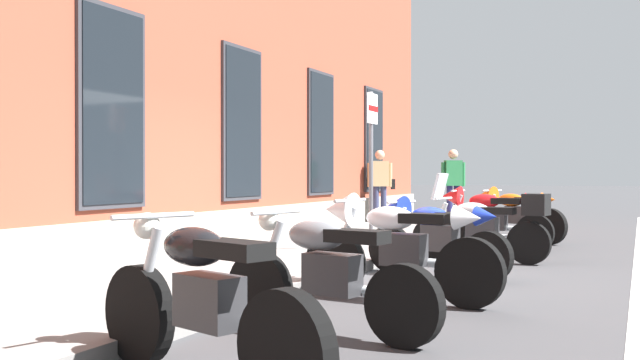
# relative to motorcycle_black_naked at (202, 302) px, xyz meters

# --- Properties ---
(ground_plane) EXTENTS (140.00, 140.00, 0.00)m
(ground_plane) POSITION_rel_motorcycle_black_naked_xyz_m (4.97, 0.83, -0.50)
(ground_plane) COLOR #38383A
(sidewalk) EXTENTS (28.09, 2.76, 0.14)m
(sidewalk) POSITION_rel_motorcycle_black_naked_xyz_m (4.97, 2.22, -0.43)
(sidewalk) COLOR slate
(sidewalk) RESTS_ON ground_plane
(lane_stripe) EXTENTS (28.09, 0.12, 0.01)m
(lane_stripe) POSITION_rel_motorcycle_black_naked_xyz_m (4.97, -2.37, -0.49)
(lane_stripe) COLOR silver
(lane_stripe) RESTS_ON ground_plane
(brick_pub_facade) EXTENTS (22.09, 5.74, 7.82)m
(brick_pub_facade) POSITION_rel_motorcycle_black_naked_xyz_m (4.97, 6.41, 3.40)
(brick_pub_facade) COLOR brown
(brick_pub_facade) RESTS_ON ground_plane
(motorcycle_black_naked) EXTENTS (0.87, 2.01, 1.02)m
(motorcycle_black_naked) POSITION_rel_motorcycle_black_naked_xyz_m (0.00, 0.00, 0.00)
(motorcycle_black_naked) COLOR black
(motorcycle_black_naked) RESTS_ON ground_plane
(motorcycle_grey_naked) EXTENTS (0.66, 1.98, 0.98)m
(motorcycle_grey_naked) POSITION_rel_motorcycle_black_naked_xyz_m (1.51, -0.14, -0.02)
(motorcycle_grey_naked) COLOR black
(motorcycle_grey_naked) RESTS_ON ground_plane
(motorcycle_white_sport) EXTENTS (0.63, 2.15, 1.08)m
(motorcycle_white_sport) POSITION_rel_motorcycle_black_naked_xyz_m (3.20, -0.13, 0.08)
(motorcycle_white_sport) COLOR black
(motorcycle_white_sport) RESTS_ON ground_plane
(motorcycle_blue_sport) EXTENTS (0.78, 1.95, 0.99)m
(motorcycle_blue_sport) POSITION_rel_motorcycle_black_naked_xyz_m (5.03, -0.03, 0.05)
(motorcycle_blue_sport) COLOR black
(motorcycle_blue_sport) RESTS_ON ground_plane
(motorcycle_silver_touring) EXTENTS (0.69, 2.05, 1.28)m
(motorcycle_silver_touring) POSITION_rel_motorcycle_black_naked_xyz_m (6.76, -0.38, 0.04)
(motorcycle_silver_touring) COLOR black
(motorcycle_silver_touring) RESTS_ON ground_plane
(motorcycle_red_sport) EXTENTS (0.62, 2.09, 1.06)m
(motorcycle_red_sport) POSITION_rel_motorcycle_black_naked_xyz_m (8.49, -0.01, 0.08)
(motorcycle_red_sport) COLOR black
(motorcycle_red_sport) RESTS_ON ground_plane
(motorcycle_orange_sport) EXTENTS (0.93, 1.92, 1.03)m
(motorcycle_orange_sport) POSITION_rel_motorcycle_black_naked_xyz_m (10.04, -0.20, 0.06)
(motorcycle_orange_sport) COLOR black
(motorcycle_orange_sport) RESTS_ON ground_plane
(pedestrian_tan_coat) EXTENTS (0.44, 0.59, 1.69)m
(pedestrian_tan_coat) POSITION_rel_motorcycle_black_naked_xyz_m (12.24, 3.19, 0.59)
(pedestrian_tan_coat) COLOR #2D3351
(pedestrian_tan_coat) RESTS_ON sidewalk
(pedestrian_striped_shirt) EXTENTS (0.46, 0.58, 1.71)m
(pedestrian_striped_shirt) POSITION_rel_motorcycle_black_naked_xyz_m (13.10, 1.67, 0.60)
(pedestrian_striped_shirt) COLOR #1E1E4C
(pedestrian_striped_shirt) RESTS_ON sidewalk
(parking_sign) EXTENTS (0.36, 0.07, 2.33)m
(parking_sign) POSITION_rel_motorcycle_black_naked_xyz_m (6.22, 1.20, 1.16)
(parking_sign) COLOR #4C4C51
(parking_sign) RESTS_ON sidewalk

